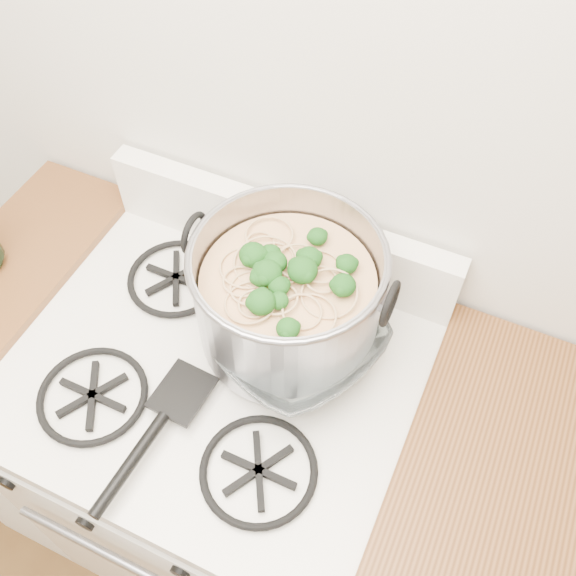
# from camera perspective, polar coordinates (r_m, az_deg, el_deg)

# --- Properties ---
(gas_range) EXTENTS (0.76, 0.66, 0.92)m
(gas_range) POSITION_cam_1_polar(r_m,az_deg,el_deg) (1.66, -5.15, -15.09)
(gas_range) COLOR white
(gas_range) RESTS_ON ground
(counter_left) EXTENTS (0.25, 0.65, 0.92)m
(counter_left) POSITION_cam_1_polar(r_m,az_deg,el_deg) (1.82, -19.43, -7.75)
(counter_left) COLOR silver
(counter_left) RESTS_ON ground
(stock_pot) EXTENTS (0.38, 0.35, 0.24)m
(stock_pot) POSITION_cam_1_polar(r_m,az_deg,el_deg) (1.16, -0.00, -0.84)
(stock_pot) COLOR #95959D
(stock_pot) RESTS_ON gas_range
(spatula) EXTENTS (0.31, 0.33, 0.02)m
(spatula) POSITION_cam_1_polar(r_m,az_deg,el_deg) (1.19, -9.43, -8.98)
(spatula) COLOR black
(spatula) RESTS_ON gas_range
(glass_bowl) EXTENTS (0.16, 0.16, 0.03)m
(glass_bowl) POSITION_cam_1_polar(r_m,az_deg,el_deg) (1.22, 0.61, -4.96)
(glass_bowl) COLOR white
(glass_bowl) RESTS_ON gas_range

